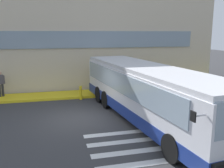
{
  "coord_description": "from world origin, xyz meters",
  "views": [
    {
      "loc": [
        -1.46,
        -12.26,
        4.29
      ],
      "look_at": [
        1.87,
        0.92,
        1.5
      ],
      "focal_mm": 40.22,
      "sensor_mm": 36.0,
      "label": 1
    }
  ],
  "objects": [
    {
      "name": "ground_plane",
      "position": [
        0.0,
        0.0,
        -0.01
      ],
      "size": [
        80.0,
        90.0,
        0.02
      ],
      "primitive_type": "cube",
      "color": "#353538",
      "rests_on": "ground"
    },
    {
      "name": "boarding_curb",
      "position": [
        0.0,
        4.8,
        0.07
      ],
      "size": [
        27.18,
        2.0,
        0.15
      ],
      "primitive_type": "cube",
      "color": "yellow",
      "rests_on": "ground"
    },
    {
      "name": "passenger_at_curb_edge",
      "position": [
        -4.6,
        5.14,
        1.08
      ],
      "size": [
        0.5,
        0.4,
        1.68
      ],
      "color": "#2D2D33",
      "rests_on": "boarding_curb"
    },
    {
      "name": "bus_main_foreground",
      "position": [
        3.12,
        -1.1,
        1.34
      ],
      "size": [
        3.9,
        12.36,
        2.7
      ],
      "color": "silver",
      "rests_on": "ground"
    },
    {
      "name": "terminal_building",
      "position": [
        -0.69,
        11.65,
        3.77
      ],
      "size": [
        24.98,
        13.8,
        7.55
      ],
      "color": "beige",
      "rests_on": "ground"
    },
    {
      "name": "bay_paint_stripes",
      "position": [
        2.0,
        -4.2,
        0.0
      ],
      "size": [
        4.4,
        3.96,
        0.01
      ],
      "color": "silver",
      "rests_on": "ground"
    },
    {
      "name": "safety_bollard_yellow",
      "position": [
        0.45,
        3.6,
        0.45
      ],
      "size": [
        0.18,
        0.18,
        0.9
      ],
      "primitive_type": "cylinder",
      "color": "yellow",
      "rests_on": "ground"
    }
  ]
}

